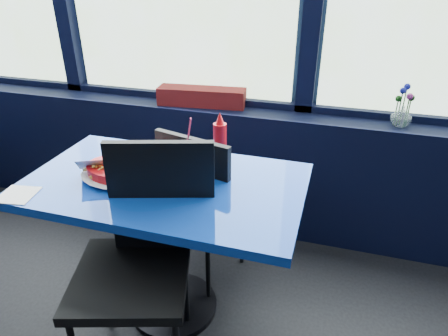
% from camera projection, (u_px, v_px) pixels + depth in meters
% --- Properties ---
extents(window_sill, '(5.00, 0.26, 0.80)m').
position_uv_depth(window_sill, '(181.00, 159.00, 2.70)').
color(window_sill, black).
rests_on(window_sill, ground).
extents(near_table, '(1.20, 0.70, 0.75)m').
position_uv_depth(near_table, '(167.00, 216.00, 1.81)').
color(near_table, black).
rests_on(near_table, ground).
extents(chair_near_front, '(0.56, 0.56, 0.99)m').
position_uv_depth(chair_near_front, '(144.00, 248.00, 1.60)').
color(chair_near_front, black).
rests_on(chair_near_front, ground).
extents(chair_near_back, '(0.50, 0.51, 0.91)m').
position_uv_depth(chair_near_back, '(196.00, 199.00, 2.02)').
color(chair_near_back, black).
rests_on(chair_near_back, ground).
extents(planter_box, '(0.55, 0.19, 0.11)m').
position_uv_depth(planter_box, '(202.00, 97.00, 2.44)').
color(planter_box, maroon).
rests_on(planter_box, window_sill).
extents(flower_vase, '(0.14, 0.14, 0.23)m').
position_uv_depth(flower_vase, '(402.00, 114.00, 2.12)').
color(flower_vase, silver).
rests_on(flower_vase, window_sill).
extents(food_basket, '(0.33, 0.32, 0.11)m').
position_uv_depth(food_basket, '(121.00, 168.00, 1.74)').
color(food_basket, red).
rests_on(food_basket, near_table).
extents(ketchup_bottle, '(0.06, 0.06, 0.23)m').
position_uv_depth(ketchup_bottle, '(220.00, 139.00, 1.87)').
color(ketchup_bottle, red).
rests_on(ketchup_bottle, near_table).
extents(soda_cup, '(0.08, 0.08, 0.27)m').
position_uv_depth(soda_cup, '(188.00, 159.00, 1.76)').
color(soda_cup, navy).
rests_on(soda_cup, near_table).
extents(napkin, '(0.16, 0.16, 0.00)m').
position_uv_depth(napkin, '(18.00, 195.00, 1.62)').
color(napkin, white).
rests_on(napkin, near_table).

